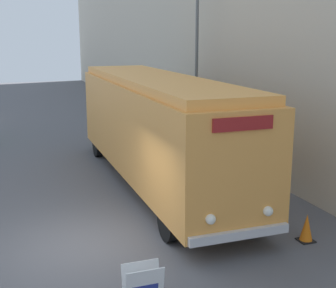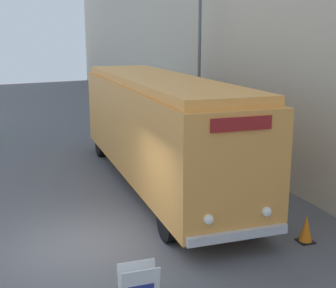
% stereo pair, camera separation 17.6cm
% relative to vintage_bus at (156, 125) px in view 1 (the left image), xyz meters
% --- Properties ---
extents(ground_plane, '(80.00, 80.00, 0.00)m').
position_rel_vintage_bus_xyz_m(ground_plane, '(-2.96, -3.81, -1.94)').
color(ground_plane, '#56565B').
extents(building_wall_right, '(0.30, 60.00, 8.58)m').
position_rel_vintage_bus_xyz_m(building_wall_right, '(3.74, 6.19, 2.35)').
color(building_wall_right, beige).
rests_on(building_wall_right, ground_plane).
extents(vintage_bus, '(2.45, 11.23, 3.46)m').
position_rel_vintage_bus_xyz_m(vintage_bus, '(0.00, 0.00, 0.00)').
color(vintage_bus, black).
rests_on(vintage_bus, ground_plane).
extents(streetlamp, '(0.36, 0.36, 7.77)m').
position_rel_vintage_bus_xyz_m(streetlamp, '(2.76, 3.31, 2.97)').
color(streetlamp, '#595E60').
rests_on(streetlamp, ground_plane).
extents(traffic_cone, '(0.36, 0.36, 0.66)m').
position_rel_vintage_bus_xyz_m(traffic_cone, '(1.94, -5.25, -1.61)').
color(traffic_cone, black).
rests_on(traffic_cone, ground_plane).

